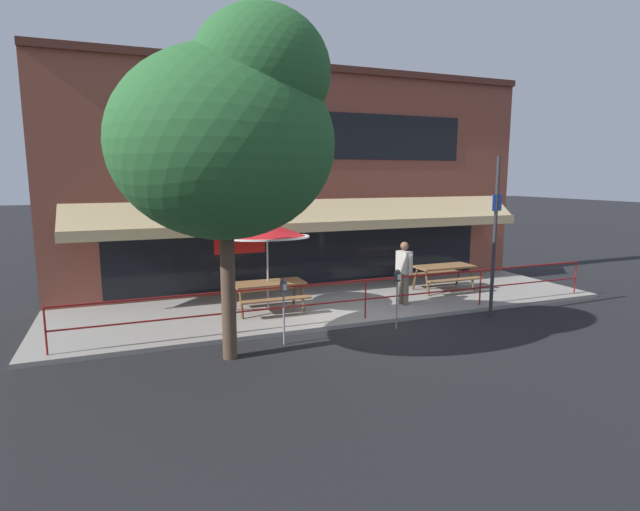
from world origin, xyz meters
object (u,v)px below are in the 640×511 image
(picnic_table_centre, at_px, (444,271))
(patio_umbrella_left, at_px, (267,230))
(parking_meter_far, at_px, (397,281))
(street_sign_pole, at_px, (495,236))
(picnic_table_left, at_px, (269,288))
(street_tree_curbside, at_px, (231,131))
(pedestrian_walking, at_px, (404,270))
(parking_meter_near, at_px, (284,292))

(picnic_table_centre, relative_size, patio_umbrella_left, 0.76)
(parking_meter_far, xyz_separation_m, street_sign_pole, (2.77, 0.04, 0.92))
(picnic_table_left, distance_m, parking_meter_far, 3.34)
(picnic_table_centre, distance_m, parking_meter_far, 4.11)
(picnic_table_left, distance_m, street_tree_curbside, 4.79)
(patio_umbrella_left, bearing_deg, pedestrian_walking, -12.18)
(picnic_table_left, height_order, parking_meter_near, parking_meter_near)
(street_tree_curbside, bearing_deg, picnic_table_left, 62.24)
(parking_meter_near, bearing_deg, street_sign_pole, 0.84)
(parking_meter_far, relative_size, street_sign_pole, 0.35)
(parking_meter_near, xyz_separation_m, street_sign_pole, (5.53, 0.08, 0.92))
(pedestrian_walking, height_order, street_sign_pole, street_sign_pole)
(parking_meter_far, distance_m, street_tree_curbside, 5.05)
(parking_meter_far, distance_m, street_sign_pole, 2.92)
(picnic_table_centre, height_order, street_tree_curbside, street_tree_curbside)
(picnic_table_left, relative_size, picnic_table_centre, 1.00)
(picnic_table_centre, distance_m, patio_umbrella_left, 5.77)
(picnic_table_centre, relative_size, parking_meter_near, 1.27)
(parking_meter_near, bearing_deg, parking_meter_far, 0.87)
(picnic_table_left, xyz_separation_m, patio_umbrella_left, (-0.00, 0.10, 1.47))
(pedestrian_walking, relative_size, parking_meter_far, 1.20)
(pedestrian_walking, xyz_separation_m, street_tree_curbside, (-5.01, -2.09, 3.29))
(parking_meter_far, bearing_deg, pedestrian_walking, 54.45)
(pedestrian_walking, bearing_deg, patio_umbrella_left, 167.82)
(picnic_table_left, xyz_separation_m, pedestrian_walking, (3.56, -0.67, 0.35))
(picnic_table_centre, xyz_separation_m, parking_meter_near, (-5.91, -2.63, 0.44))
(picnic_table_centre, bearing_deg, parking_meter_near, -156.00)
(parking_meter_near, bearing_deg, patio_umbrella_left, 82.00)
(street_sign_pole, height_order, street_tree_curbside, street_tree_curbside)
(picnic_table_centre, xyz_separation_m, street_sign_pole, (-0.39, -2.55, 1.36))
(pedestrian_walking, relative_size, parking_meter_near, 1.20)
(picnic_table_centre, xyz_separation_m, parking_meter_far, (-3.16, -2.59, 0.44))
(pedestrian_walking, bearing_deg, street_tree_curbside, -157.38)
(street_sign_pole, bearing_deg, parking_meter_near, -179.16)
(picnic_table_left, bearing_deg, parking_meter_far, -43.12)
(patio_umbrella_left, relative_size, street_tree_curbside, 0.36)
(parking_meter_far, bearing_deg, patio_umbrella_left, 135.60)
(patio_umbrella_left, relative_size, parking_meter_far, 1.67)
(picnic_table_centre, relative_size, street_tree_curbside, 0.28)
(picnic_table_left, xyz_separation_m, parking_meter_far, (2.42, -2.27, 0.44))
(street_tree_curbside, bearing_deg, street_sign_pole, 4.55)
(patio_umbrella_left, height_order, parking_meter_near, patio_umbrella_left)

